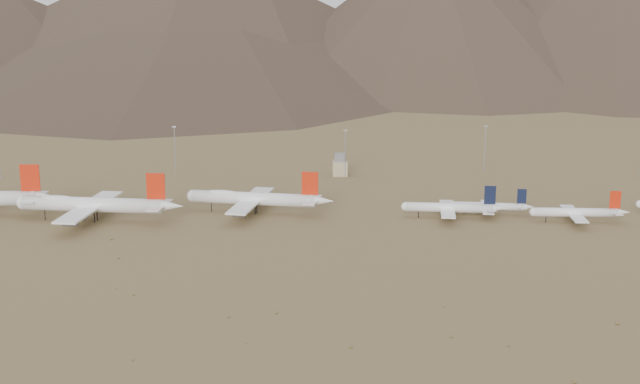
{
  "coord_description": "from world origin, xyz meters",
  "views": [
    {
      "loc": [
        15.43,
        -352.35,
        99.58
      ],
      "look_at": [
        18.43,
        30.0,
        11.51
      ],
      "focal_mm": 50.0,
      "sensor_mm": 36.0,
      "label": 1
    }
  ],
  "objects_px": {
    "narrowbody_a": "(452,208)",
    "control_tower": "(340,166)",
    "widebody_centre": "(93,204)",
    "narrowbody_b": "(491,206)",
    "widebody_east": "(254,199)"
  },
  "relations": [
    {
      "from": "narrowbody_a",
      "to": "control_tower",
      "type": "xyz_separation_m",
      "value": [
        -46.47,
        92.61,
        0.4
      ]
    },
    {
      "from": "widebody_centre",
      "to": "narrowbody_b",
      "type": "height_order",
      "value": "widebody_centre"
    },
    {
      "from": "narrowbody_a",
      "to": "control_tower",
      "type": "height_order",
      "value": "narrowbody_a"
    },
    {
      "from": "narrowbody_b",
      "to": "control_tower",
      "type": "distance_m",
      "value": 108.05
    },
    {
      "from": "widebody_centre",
      "to": "narrowbody_b",
      "type": "xyz_separation_m",
      "value": [
        175.24,
        10.44,
        -3.7
      ]
    },
    {
      "from": "widebody_east",
      "to": "narrowbody_a",
      "type": "height_order",
      "value": "widebody_east"
    },
    {
      "from": "widebody_centre",
      "to": "narrowbody_b",
      "type": "relative_size",
      "value": 2.02
    },
    {
      "from": "narrowbody_a",
      "to": "narrowbody_b",
      "type": "xyz_separation_m",
      "value": [
        18.57,
        6.34,
        -0.93
      ]
    },
    {
      "from": "narrowbody_b",
      "to": "control_tower",
      "type": "xyz_separation_m",
      "value": [
        -65.05,
        86.27,
        1.33
      ]
    },
    {
      "from": "widebody_centre",
      "to": "narrowbody_a",
      "type": "bearing_deg",
      "value": 8.86
    },
    {
      "from": "widebody_east",
      "to": "narrowbody_b",
      "type": "relative_size",
      "value": 1.81
    },
    {
      "from": "widebody_east",
      "to": "narrowbody_a",
      "type": "xyz_separation_m",
      "value": [
        87.7,
        -9.59,
        -2.04
      ]
    },
    {
      "from": "widebody_east",
      "to": "widebody_centre",
      "type": "bearing_deg",
      "value": -157.76
    },
    {
      "from": "widebody_centre",
      "to": "control_tower",
      "type": "distance_m",
      "value": 146.63
    },
    {
      "from": "narrowbody_a",
      "to": "control_tower",
      "type": "distance_m",
      "value": 103.62
    }
  ]
}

